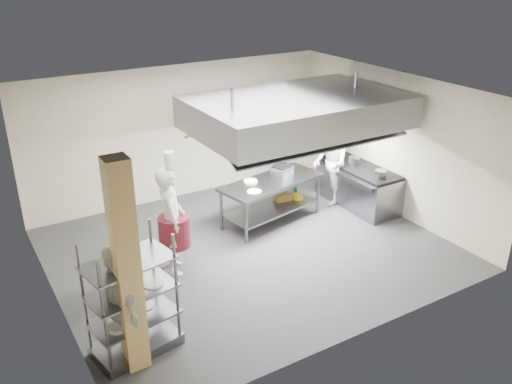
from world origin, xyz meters
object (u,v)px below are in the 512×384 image
island (271,201)px  chef_plating (119,303)px  chef_head (171,220)px  stockpot (354,161)px  chef_line (330,163)px  griddle (282,171)px  pass_rack (131,296)px  cooking_range (358,187)px

island → chef_plating: bearing=-159.2°
island → chef_head: (-2.50, -0.74, 0.52)m
chef_plating → stockpot: bearing=106.0°
chef_line → griddle: chef_line is taller
chef_plating → griddle: bearing=115.9°
pass_rack → chef_line: (5.40, 2.54, 0.05)m
chef_plating → griddle: chef_plating is taller
chef_head → stockpot: 4.61m
chef_head → chef_plating: 2.30m
chef_plating → cooking_range: bearing=104.6°
chef_line → chef_plating: chef_line is taller
island → cooking_range: island is taller
cooking_range → chef_head: size_ratio=1.02×
pass_rack → stockpot: 6.29m
chef_line → chef_plating: 6.18m
pass_rack → stockpot: size_ratio=7.25×
pass_rack → stockpot: bearing=10.7°
pass_rack → chef_line: size_ratio=0.94×
pass_rack → chef_line: 5.97m
pass_rack → chef_plating: chef_plating is taller
island → chef_line: bearing=-6.2°
stockpot → griddle: bearing=171.5°
cooking_range → chef_line: bearing=137.9°
cooking_range → chef_head: 4.64m
pass_rack → cooking_range: pass_rack is taller
stockpot → chef_plating: bearing=-158.8°
pass_rack → chef_line: bearing=14.7°
island → chef_head: bearing=-174.6°
island → chef_plating: size_ratio=1.24×
cooking_range → stockpot: size_ratio=8.22×
cooking_range → griddle: bearing=166.1°
chef_head → chef_line: size_ratio=1.04×
griddle → stockpot: bearing=-31.1°
chef_plating → island: bearing=116.6°
chef_plating → pass_rack: bearing=106.0°
island → chef_plating: chef_plating is taller
cooking_range → griddle: size_ratio=4.78×
pass_rack → chef_head: bearing=41.6°
chef_line → griddle: 1.26m
chef_head → chef_plating: chef_head is taller
cooking_range → stockpot: stockpot is taller
chef_head → chef_line: 4.20m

